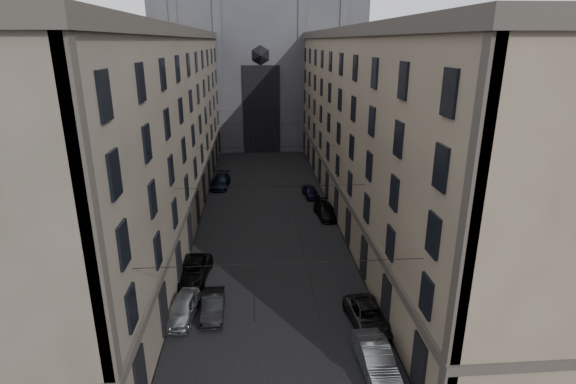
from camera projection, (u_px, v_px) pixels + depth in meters
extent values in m
cube|color=#383533|center=(169.00, 215.00, 47.73)|extent=(7.00, 80.00, 0.15)
cube|color=#383533|center=(363.00, 210.00, 49.20)|extent=(7.00, 80.00, 0.15)
cube|color=#4B463A|center=(130.00, 132.00, 44.67)|extent=(13.00, 60.00, 18.00)
cube|color=#38332D|center=(119.00, 32.00, 41.66)|extent=(13.60, 60.60, 0.90)
cube|color=#38332D|center=(136.00, 178.00, 46.20)|extent=(13.40, 60.30, 0.50)
cube|color=brown|center=(396.00, 129.00, 46.55)|extent=(13.00, 60.00, 18.00)
cube|color=#38332D|center=(403.00, 32.00, 43.55)|extent=(13.60, 60.60, 0.90)
cube|color=#38332D|center=(392.00, 173.00, 48.09)|extent=(13.40, 60.30, 0.50)
cube|color=#2D2D33|center=(259.00, 56.00, 80.55)|extent=(34.00, 22.00, 30.00)
cube|color=black|center=(261.00, 110.00, 72.66)|extent=(6.00, 0.30, 14.00)
cylinder|color=black|center=(281.00, 263.00, 21.52)|extent=(14.00, 0.03, 0.03)
cylinder|color=black|center=(271.00, 187.00, 32.86)|extent=(14.00, 0.03, 0.03)
cylinder|color=black|center=(266.00, 147.00, 45.15)|extent=(14.00, 0.03, 0.03)
cylinder|color=black|center=(264.00, 124.00, 57.43)|extent=(14.00, 0.03, 0.03)
cylinder|color=black|center=(262.00, 111.00, 68.77)|extent=(14.00, 0.03, 0.03)
cylinder|color=black|center=(254.00, 149.00, 46.13)|extent=(0.03, 60.00, 0.03)
cylinder|color=black|center=(279.00, 148.00, 46.31)|extent=(0.03, 60.00, 0.03)
imported|color=gray|center=(182.00, 308.00, 29.85)|extent=(2.35, 4.61, 1.50)
imported|color=black|center=(213.00, 306.00, 30.26)|extent=(1.53, 4.17, 1.36)
imported|color=black|center=(192.00, 271.00, 34.76)|extent=(2.92, 5.44, 1.45)
imported|color=black|center=(220.00, 181.00, 56.80)|extent=(2.53, 5.36, 1.51)
imported|color=slate|center=(376.00, 358.00, 25.11)|extent=(1.88, 4.80, 1.56)
imported|color=black|center=(368.00, 316.00, 29.12)|extent=(2.70, 5.06, 1.35)
imported|color=black|center=(326.00, 211.00, 47.19)|extent=(2.50, 4.93, 1.37)
imported|color=black|center=(311.00, 192.00, 53.25)|extent=(1.97, 3.98, 1.30)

